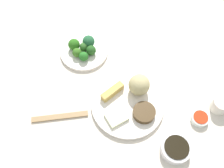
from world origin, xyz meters
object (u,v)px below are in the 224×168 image
at_px(soy_sauce_bowl, 175,149).
at_px(sauce_ramekin_sweet_and_sour, 200,118).
at_px(main_plate, 128,104).
at_px(teacup, 220,105).
at_px(broccoli_plate, 84,51).
at_px(chopsticks_pair, 60,117).

bearing_deg(soy_sauce_bowl, sauce_ramekin_sweet_and_sour, 6.06).
bearing_deg(main_plate, teacup, -42.89).
relative_size(main_plate, soy_sauce_bowl, 2.69).
bearing_deg(soy_sauce_bowl, broccoli_plate, 87.43).
bearing_deg(main_plate, sauce_ramekin_sweet_and_sour, -53.57).
bearing_deg(chopsticks_pair, teacup, -37.35).
xyz_separation_m(teacup, chopsticks_pair, (-0.47, 0.36, -0.02)).
bearing_deg(sauce_ramekin_sweet_and_sour, teacup, -10.37).
xyz_separation_m(soy_sauce_bowl, chopsticks_pair, (-0.23, 0.36, -0.01)).
bearing_deg(main_plate, broccoli_plate, 84.38).
xyz_separation_m(soy_sauce_bowl, teacup, (0.24, -0.00, 0.01)).
distance_m(sauce_ramekin_sweet_and_sour, chopsticks_pair, 0.51).
relative_size(main_plate, broccoli_plate, 1.34).
distance_m(teacup, chopsticks_pair, 0.59).
bearing_deg(chopsticks_pair, soy_sauce_bowl, -57.61).
bearing_deg(chopsticks_pair, main_plate, -29.96).
bearing_deg(broccoli_plate, sauce_ramekin_sweet_and_sour, -76.22).
height_order(main_plate, broccoli_plate, main_plate).
relative_size(main_plate, sauce_ramekin_sweet_and_sour, 4.30).
xyz_separation_m(broccoli_plate, soy_sauce_bowl, (-0.02, -0.54, 0.01)).
relative_size(broccoli_plate, sauce_ramekin_sweet_and_sour, 3.21).
height_order(soy_sauce_bowl, chopsticks_pair, soy_sauce_bowl).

